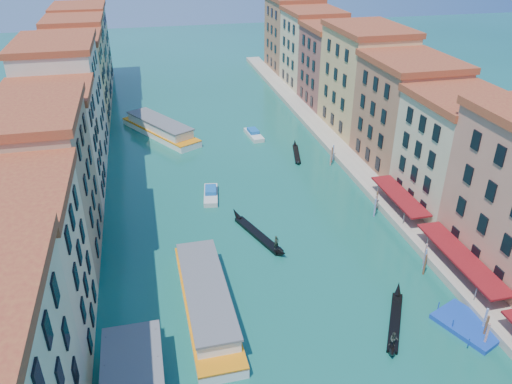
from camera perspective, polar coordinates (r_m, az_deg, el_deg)
left_bank_palazzos at (r=88.25m, az=-21.41°, el=7.86°), size 12.80×128.40×21.00m
right_bank_palazzos at (r=97.23m, az=13.66°, el=10.84°), size 12.80×128.40×21.00m
quay at (r=97.17m, az=8.78°, el=5.48°), size 4.00×140.00×1.00m
restaurant_awnings at (r=63.86m, az=22.70°, el=-7.14°), size 3.20×44.55×3.12m
mooring_poles_right at (r=67.09m, az=17.56°, el=-6.05°), size 1.44×54.24×3.20m
vaporetto_near at (r=56.29m, az=-5.70°, el=-12.00°), size 5.10×21.27×3.15m
vaporetto_far at (r=102.83m, az=-10.91°, el=7.16°), size 14.81×21.00×3.18m
gondola_fore at (r=68.19m, az=0.23°, el=-4.79°), size 5.57×13.00×2.69m
gondola_right at (r=56.70m, az=15.61°, el=-14.06°), size 6.84×10.78×2.39m
gondola_far at (r=92.75m, az=4.64°, el=4.46°), size 3.12×10.38×1.49m
motorboat_mid at (r=78.11m, az=-5.19°, el=-0.22°), size 3.06×6.84×1.37m
motorboat_far at (r=100.51m, az=-0.26°, el=6.65°), size 2.82×7.05×1.42m
blue_dock at (r=59.05m, az=23.13°, el=-13.83°), size 6.66×7.86×0.56m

